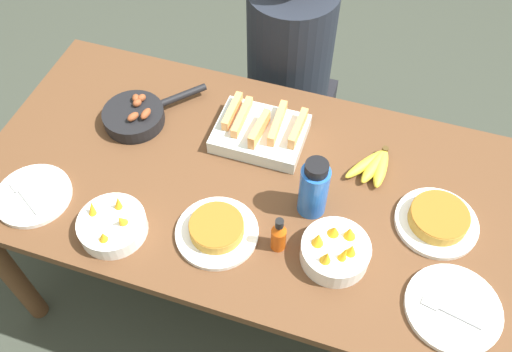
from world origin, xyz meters
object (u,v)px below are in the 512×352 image
at_px(frittata_plate_center, 438,220).
at_px(hot_sauce_bottle, 279,235).
at_px(banana_bunch, 374,166).
at_px(fruit_bowl_mango, 335,251).
at_px(empty_plate_far_left, 33,195).
at_px(water_bottle, 314,188).
at_px(skillet, 136,116).
at_px(frittata_plate_side, 217,230).
at_px(empty_plate_near_front, 453,308).
at_px(fruit_bowl_citrus, 112,225).
at_px(person_figure, 287,91).
at_px(melon_tray, 261,132).

height_order(frittata_plate_center, hot_sauce_bottle, hot_sauce_bottle).
relative_size(banana_bunch, fruit_bowl_mango, 0.87).
distance_m(frittata_plate_center, empty_plate_far_left, 1.20).
relative_size(frittata_plate_center, hot_sauce_bottle, 1.80).
height_order(fruit_bowl_mango, water_bottle, water_bottle).
bearing_deg(water_bottle, skillet, 166.31).
xyz_separation_m(banana_bunch, frittata_plate_side, (-0.38, -0.37, 0.00)).
relative_size(skillet, empty_plate_near_front, 1.21).
xyz_separation_m(frittata_plate_side, fruit_bowl_citrus, (-0.29, -0.08, 0.01)).
bearing_deg(skillet, person_figure, 6.39).
relative_size(banana_bunch, water_bottle, 0.80).
bearing_deg(melon_tray, skillet, -172.26).
xyz_separation_m(skillet, hot_sauce_bottle, (0.58, -0.31, 0.03)).
bearing_deg(melon_tray, fruit_bowl_mango, -47.28).
height_order(skillet, frittata_plate_center, skillet).
relative_size(empty_plate_near_front, person_figure, 0.20).
bearing_deg(fruit_bowl_citrus, frittata_plate_center, 19.32).
bearing_deg(empty_plate_far_left, frittata_plate_center, 13.42).
xyz_separation_m(empty_plate_near_front, fruit_bowl_citrus, (-0.95, -0.06, 0.02)).
distance_m(frittata_plate_side, fruit_bowl_citrus, 0.30).
relative_size(fruit_bowl_mango, water_bottle, 0.92).
xyz_separation_m(skillet, frittata_plate_side, (0.41, -0.33, -0.01)).
bearing_deg(skillet, hot_sauce_bottle, -75.74).
relative_size(empty_plate_near_front, water_bottle, 1.21).
relative_size(melon_tray, empty_plate_far_left, 1.25).
distance_m(skillet, water_bottle, 0.66).
relative_size(fruit_bowl_citrus, water_bottle, 0.94).
relative_size(melon_tray, frittata_plate_center, 1.19).
xyz_separation_m(melon_tray, empty_plate_near_front, (0.66, -0.41, -0.03)).
relative_size(water_bottle, person_figure, 0.17).
bearing_deg(empty_plate_far_left, frittata_plate_side, 5.01).
height_order(water_bottle, hot_sauce_bottle, water_bottle).
relative_size(skillet, empty_plate_far_left, 1.34).
bearing_deg(frittata_plate_center, skillet, 174.32).
xyz_separation_m(empty_plate_far_left, water_bottle, (0.80, 0.22, 0.09)).
relative_size(empty_plate_near_front, fruit_bowl_citrus, 1.29).
xyz_separation_m(fruit_bowl_mango, water_bottle, (-0.10, 0.14, 0.06)).
height_order(frittata_plate_side, water_bottle, water_bottle).
height_order(empty_plate_far_left, fruit_bowl_mango, fruit_bowl_mango).
relative_size(empty_plate_far_left, person_figure, 0.18).
bearing_deg(fruit_bowl_mango, fruit_bowl_citrus, -169.92).
xyz_separation_m(banana_bunch, melon_tray, (-0.37, 0.01, 0.01)).
bearing_deg(hot_sauce_bottle, water_bottle, 70.04).
distance_m(fruit_bowl_mango, person_figure, 0.94).
bearing_deg(fruit_bowl_mango, person_figure, 113.53).
distance_m(frittata_plate_center, hot_sauce_bottle, 0.47).
relative_size(fruit_bowl_mango, fruit_bowl_citrus, 0.98).
bearing_deg(hot_sauce_bottle, skillet, 152.02).
distance_m(banana_bunch, frittata_plate_center, 0.25).
bearing_deg(empty_plate_far_left, fruit_bowl_mango, 5.05).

